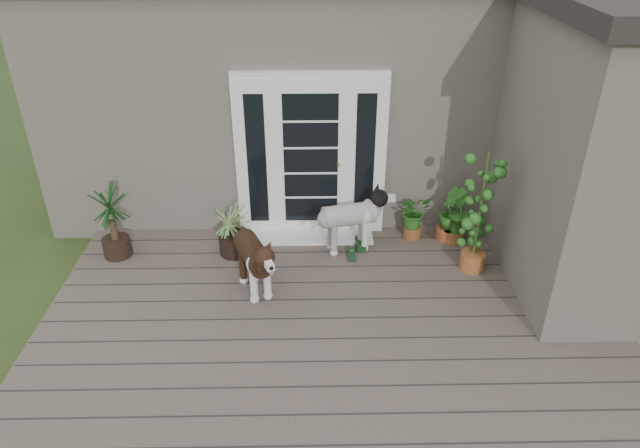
{
  "coord_description": "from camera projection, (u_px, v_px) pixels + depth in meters",
  "views": [
    {
      "loc": [
        -0.21,
        -4.12,
        4.07
      ],
      "look_at": [
        -0.1,
        1.75,
        0.7
      ],
      "focal_mm": 32.38,
      "sensor_mm": 36.0,
      "label": 1
    }
  ],
  "objects": [
    {
      "name": "sapling",
      "position": [
        480.0,
        212.0,
        6.61
      ],
      "size": [
        0.53,
        0.53,
        1.57
      ],
      "primitive_type": null,
      "rotation": [
        0.0,
        0.0,
        0.17
      ],
      "color": "#1C5217",
      "rests_on": "deck"
    },
    {
      "name": "clog_left",
      "position": [
        361.0,
        244.0,
        7.4
      ],
      "size": [
        0.17,
        0.34,
        0.1
      ],
      "primitive_type": null,
      "rotation": [
        0.0,
        0.0,
        0.02
      ],
      "color": "#153416",
      "rests_on": "deck"
    },
    {
      "name": "white_dog",
      "position": [
        349.0,
        224.0,
        7.19
      ],
      "size": [
        0.95,
        0.58,
        0.73
      ],
      "primitive_type": null,
      "rotation": [
        0.0,
        0.0,
        -1.33
      ],
      "color": "silver",
      "rests_on": "deck"
    },
    {
      "name": "yucca",
      "position": [
        112.0,
        222.0,
        7.02
      ],
      "size": [
        0.86,
        0.86,
        0.95
      ],
      "primitive_type": null,
      "rotation": [
        0.0,
        0.0,
        0.41
      ],
      "color": "black",
      "rests_on": "deck"
    },
    {
      "name": "deck",
      "position": [
        332.0,
        343.0,
        5.92
      ],
      "size": [
        6.2,
        4.6,
        0.12
      ],
      "primitive_type": "cube",
      "color": "#6B5B4C",
      "rests_on": "ground"
    },
    {
      "name": "clog_right",
      "position": [
        352.0,
        255.0,
        7.19
      ],
      "size": [
        0.13,
        0.26,
        0.08
      ],
      "primitive_type": null,
      "rotation": [
        0.0,
        0.0,
        -0.03
      ],
      "color": "#133119",
      "rests_on": "deck"
    },
    {
      "name": "door_unit",
      "position": [
        311.0,
        157.0,
        7.26
      ],
      "size": [
        1.9,
        0.14,
        2.15
      ],
      "primitive_type": "cube",
      "color": "white",
      "rests_on": "deck"
    },
    {
      "name": "herb_b",
      "position": [
        455.0,
        224.0,
        7.42
      ],
      "size": [
        0.49,
        0.49,
        0.52
      ],
      "primitive_type": "imported",
      "rotation": [
        0.0,
        0.0,
        2.3
      ],
      "color": "#225919",
      "rests_on": "deck"
    },
    {
      "name": "herb_c",
      "position": [
        448.0,
        222.0,
        7.5
      ],
      "size": [
        0.31,
        0.31,
        0.48
      ],
      "primitive_type": "imported",
      "rotation": [
        0.0,
        0.0,
        4.7
      ],
      "color": "#254F16",
      "rests_on": "deck"
    },
    {
      "name": "herb_a",
      "position": [
        413.0,
        219.0,
        7.51
      ],
      "size": [
        0.55,
        0.55,
        0.53
      ],
      "primitive_type": "imported",
      "rotation": [
        0.0,
        0.0,
        0.41
      ],
      "color": "#23631C",
      "rests_on": "deck"
    },
    {
      "name": "house_main",
      "position": [
        323.0,
        82.0,
        8.87
      ],
      "size": [
        7.4,
        4.0,
        3.1
      ],
      "primitive_type": "cube",
      "color": "#665E54",
      "rests_on": "ground"
    },
    {
      "name": "spider_plant",
      "position": [
        234.0,
        228.0,
        7.13
      ],
      "size": [
        0.82,
        0.82,
        0.71
      ],
      "primitive_type": null,
      "rotation": [
        0.0,
        0.0,
        -0.27
      ],
      "color": "#8CA062",
      "rests_on": "deck"
    },
    {
      "name": "brindle_dog",
      "position": [
        254.0,
        263.0,
        6.43
      ],
      "size": [
        0.7,
        0.96,
        0.74
      ],
      "primitive_type": null,
      "rotation": [
        0.0,
        0.0,
        3.55
      ],
      "color": "#321E12",
      "rests_on": "deck"
    },
    {
      "name": "house_wing",
      "position": [
        600.0,
        164.0,
        6.18
      ],
      "size": [
        1.6,
        2.4,
        3.1
      ],
      "primitive_type": "cube",
      "color": "#665E54",
      "rests_on": "ground"
    },
    {
      "name": "door_step",
      "position": [
        311.0,
        236.0,
        7.61
      ],
      "size": [
        1.6,
        0.4,
        0.05
      ],
      "primitive_type": "cube",
      "color": "white",
      "rests_on": "deck"
    }
  ]
}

